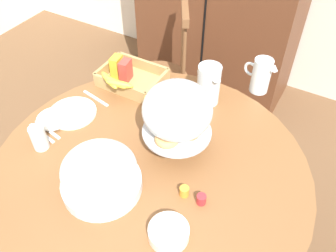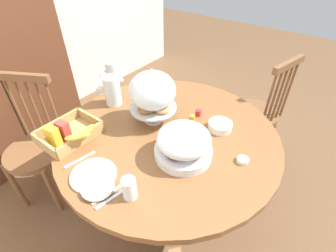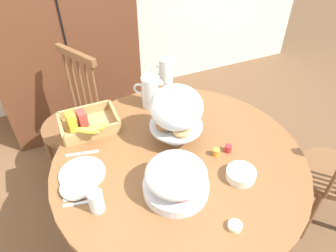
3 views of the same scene
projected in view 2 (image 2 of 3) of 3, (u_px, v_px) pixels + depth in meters
The scene contains 19 objects.
ground_plane at pixel (156, 218), 1.82m from camera, with size 10.00×10.00×0.00m, color brown.
dining_table at pixel (168, 156), 1.56m from camera, with size 1.28×1.28×0.74m.
windsor_chair_near_window at pixel (256, 114), 2.08m from camera, with size 0.42×0.41×0.97m.
windsor_chair_by_cabinet at pixel (36, 150), 1.74m from camera, with size 0.45×0.45×0.97m.
pastry_stand_with_dome at pixel (153, 93), 1.41m from camera, with size 0.28×0.28×0.34m.
fruit_platter_covered at pixel (184, 143), 1.24m from camera, with size 0.30×0.30×0.18m.
orange_juice_pitcher at pixel (113, 92), 1.63m from camera, with size 0.17×0.13×0.20m.
milk_pitcher at pixel (113, 74), 1.85m from camera, with size 0.17×0.09×0.18m.
cereal_basket at pixel (69, 133), 1.37m from camera, with size 0.32×0.30×0.12m.
china_plate_large at pixel (93, 175), 1.19m from camera, with size 0.22×0.22×0.01m, color white.
china_plate_small at pixel (98, 187), 1.12m from camera, with size 0.15×0.15×0.01m, color white.
cereal_bowl at pixel (220, 126), 1.46m from camera, with size 0.14×0.14×0.04m, color white.
drinking_glass at pixel (129, 188), 1.06m from camera, with size 0.06×0.06×0.11m, color silver.
butter_dish at pixel (243, 160), 1.26m from camera, with size 0.06×0.06×0.02m, color beige.
jam_jar_strawberry at pixel (198, 113), 1.56m from camera, with size 0.04×0.04×0.04m, color #B7282D.
jam_jar_apricot at pixel (192, 118), 1.52m from camera, with size 0.04×0.04×0.04m, color orange.
table_knife at pixel (109, 193), 1.11m from camera, with size 0.17×0.01×0.01m, color silver.
dinner_fork at pixel (113, 198), 1.09m from camera, with size 0.17×0.01×0.01m, color silver.
soup_spoon at pixel (80, 160), 1.27m from camera, with size 0.17×0.01×0.01m, color silver.
Camera 2 is at (-0.75, -0.68, 1.67)m, focal length 26.43 mm.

